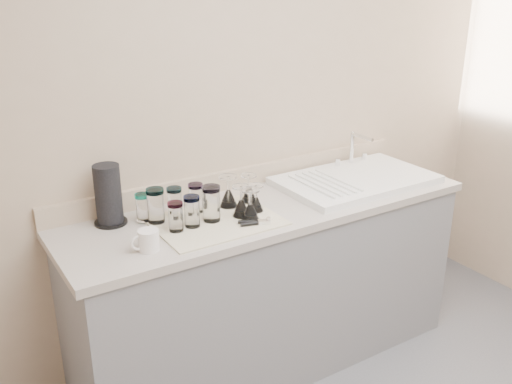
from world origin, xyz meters
TOP-DOWN VIEW (x-y plane):
  - room_envelope at (0.00, 0.00)m, footprint 3.54×3.50m
  - counter_unit at (0.00, 1.20)m, footprint 2.06×0.62m
  - sink_unit at (0.55, 1.20)m, footprint 0.82×0.50m
  - dish_towel at (-0.32, 1.15)m, footprint 0.55×0.42m
  - tumbler_teal at (-0.56, 1.28)m, footprint 0.08×0.08m
  - tumbler_cyan at (-0.46, 1.29)m, footprint 0.07×0.07m
  - tumbler_purple at (-0.35, 1.29)m, footprint 0.07×0.07m
  - tumbler_magenta at (-0.52, 1.14)m, footprint 0.07×0.07m
  - tumbler_blue at (-0.44, 1.15)m, footprint 0.07×0.07m
  - tumbler_lavender at (-0.34, 1.16)m, footprint 0.08×0.08m
  - tumbler_extra at (-0.60, 1.32)m, footprint 0.06×0.06m
  - goblet_back_left at (-0.19, 1.26)m, footprint 0.09×0.09m
  - goblet_back_right at (-0.08, 1.26)m, footprint 0.08×0.08m
  - goblet_front_left at (-0.20, 1.13)m, footprint 0.08×0.08m
  - goblet_front_right at (-0.11, 1.15)m, footprint 0.07×0.07m
  - goblet_extra at (-0.19, 1.07)m, footprint 0.08×0.08m
  - can_opener at (-0.20, 1.02)m, footprint 0.14×0.09m
  - white_mug at (-0.69, 1.05)m, footprint 0.12×0.09m
  - paper_towel_roll at (-0.73, 1.39)m, footprint 0.15×0.15m

SIDE VIEW (x-z plane):
  - counter_unit at x=0.00m, z-range 0.00..0.90m
  - dish_towel at x=-0.32m, z-range 0.90..0.91m
  - can_opener at x=-0.20m, z-range 0.91..0.93m
  - sink_unit at x=0.55m, z-range 0.81..1.03m
  - white_mug at x=-0.69m, z-range 0.90..0.99m
  - goblet_front_right at x=-0.11m, z-range 0.89..1.02m
  - goblet_back_right at x=-0.08m, z-range 0.89..1.02m
  - goblet_front_left at x=-0.20m, z-range 0.88..1.03m
  - goblet_extra at x=-0.19m, z-range 0.88..1.03m
  - goblet_back_left at x=-0.19m, z-range 0.88..1.04m
  - tumbler_extra at x=-0.60m, z-range 0.91..1.04m
  - tumbler_magenta at x=-0.52m, z-range 0.91..1.04m
  - tumbler_purple at x=-0.35m, z-range 0.91..1.05m
  - tumbler_cyan at x=-0.46m, z-range 0.91..1.05m
  - tumbler_blue at x=-0.44m, z-range 0.91..1.05m
  - tumbler_teal at x=-0.56m, z-range 0.91..1.07m
  - tumbler_lavender at x=-0.34m, z-range 0.91..1.07m
  - paper_towel_roll at x=-0.73m, z-range 0.90..1.17m
  - room_envelope at x=0.00m, z-range 0.30..2.82m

